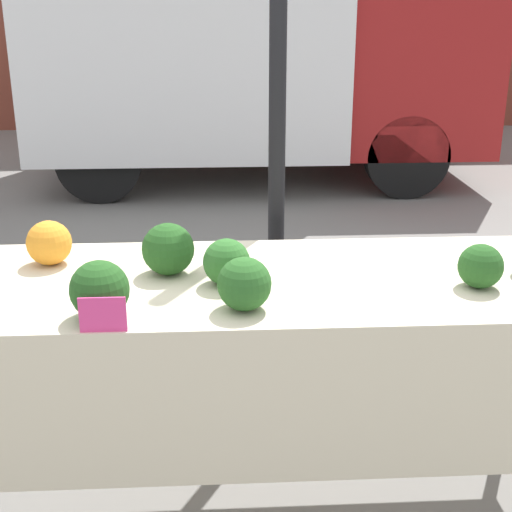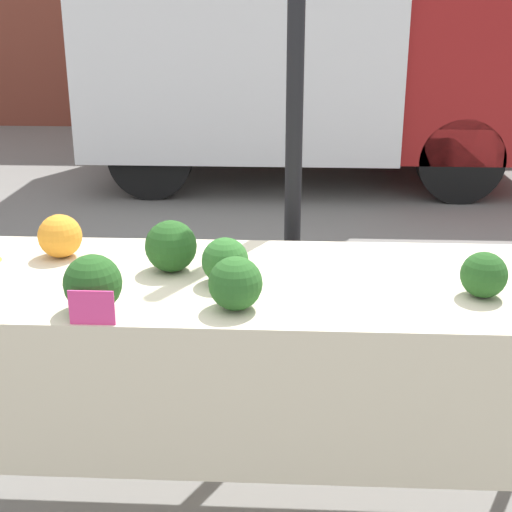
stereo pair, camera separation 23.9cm
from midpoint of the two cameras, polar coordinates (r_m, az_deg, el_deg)
The scene contains 11 objects.
ground_plane at distance 2.88m, azimuth -2.51°, elevation -18.85°, with size 40.00×40.00×0.00m, color gray.
tent_pole at distance 2.95m, azimuth -0.65°, elevation 9.14°, with size 0.07×0.07×2.50m.
parked_truck at distance 7.53m, azimuth -2.15°, elevation 16.85°, with size 4.43×2.24×2.67m.
market_table at distance 2.40m, azimuth -2.77°, elevation -4.94°, with size 2.32×0.81×0.91m.
orange_cauliflower at distance 2.66m, azimuth -18.73°, elevation 0.96°, with size 0.16×0.16×0.16m.
broccoli_head_0 at distance 2.40m, azimuth 14.85°, elevation -0.85°, with size 0.15×0.15×0.15m.
broccoli_head_1 at distance 2.17m, azimuth -15.53°, elevation -2.68°, with size 0.18×0.18×0.18m.
broccoli_head_3 at distance 2.35m, azimuth -5.29°, elevation -0.54°, with size 0.16×0.16×0.16m.
broccoli_head_4 at distance 2.15m, azimuth -4.12°, elevation -2.31°, with size 0.17×0.17×0.17m.
broccoli_head_5 at distance 2.46m, azimuth -9.83°, elevation 0.50°, with size 0.18×0.18×0.18m.
price_sign at distance 2.09m, azimuth -15.42°, elevation -4.62°, with size 0.13×0.01×0.11m.
Camera 1 is at (-0.13, -2.25, 1.80)m, focal length 50.00 mm.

